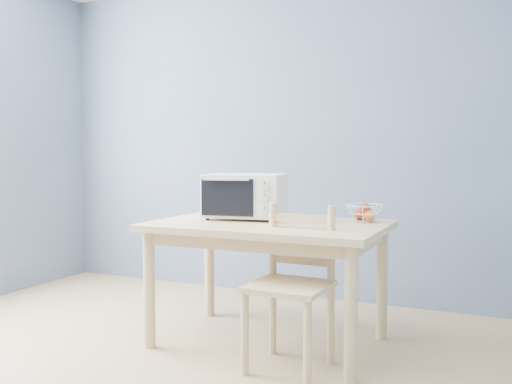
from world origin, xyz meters
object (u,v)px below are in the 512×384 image
at_px(dining_chair, 292,288).
at_px(dining_table, 268,239).
at_px(toaster_oven, 242,195).
at_px(fruit_basket, 365,212).

bearing_deg(dining_chair, dining_table, 133.63).
distance_m(toaster_oven, fruit_basket, 0.78).
relative_size(fruit_basket, dining_chair, 0.30).
height_order(fruit_basket, dining_chair, dining_chair).
bearing_deg(dining_chair, fruit_basket, 68.19).
bearing_deg(dining_table, toaster_oven, 155.73).
xyz_separation_m(toaster_oven, dining_chair, (0.50, -0.41, -0.47)).
bearing_deg(fruit_basket, dining_chair, -113.69).
relative_size(toaster_oven, fruit_basket, 2.06).
bearing_deg(fruit_basket, dining_table, -152.31).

